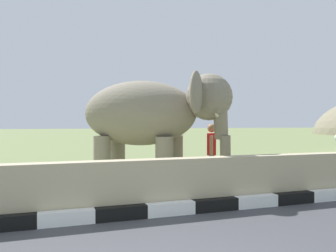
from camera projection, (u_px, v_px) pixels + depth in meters
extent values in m
cube|color=black|center=(6.00, 223.00, 5.36)|extent=(0.90, 0.20, 0.24)
cube|color=white|center=(67.00, 218.00, 5.66)|extent=(0.90, 0.20, 0.24)
cube|color=black|center=(121.00, 213.00, 5.96)|extent=(0.90, 0.20, 0.24)
cube|color=white|center=(170.00, 209.00, 6.26)|extent=(0.90, 0.20, 0.24)
cube|color=black|center=(215.00, 205.00, 6.56)|extent=(0.90, 0.20, 0.24)
cube|color=white|center=(256.00, 202.00, 6.86)|extent=(0.90, 0.20, 0.24)
cube|color=black|center=(293.00, 198.00, 7.16)|extent=(0.90, 0.20, 0.24)
cube|color=white|center=(328.00, 195.00, 7.46)|extent=(0.90, 0.20, 0.24)
cube|color=tan|center=(213.00, 182.00, 6.87)|extent=(28.00, 0.36, 1.00)
cylinder|color=gray|center=(175.00, 160.00, 9.33)|extent=(0.44, 0.44, 1.34)
cylinder|color=gray|center=(164.00, 164.00, 8.48)|extent=(0.44, 0.44, 1.34)
cylinder|color=gray|center=(117.00, 158.00, 9.85)|extent=(0.44, 0.44, 1.34)
cylinder|color=gray|center=(102.00, 162.00, 8.99)|extent=(0.44, 0.44, 1.34)
ellipsoid|color=gray|center=(139.00, 113.00, 9.15)|extent=(3.44, 3.14, 1.70)
sphere|color=gray|center=(209.00, 97.00, 8.59)|extent=(1.16, 1.16, 1.16)
ellipsoid|color=#D84C8C|center=(221.00, 91.00, 8.50)|extent=(0.67, 0.73, 0.44)
ellipsoid|color=gray|center=(209.00, 97.00, 9.37)|extent=(0.73, 0.86, 1.00)
ellipsoid|color=gray|center=(196.00, 92.00, 7.89)|extent=(0.73, 0.86, 1.00)
cylinder|color=gray|center=(221.00, 119.00, 8.50)|extent=(0.61, 0.65, 1.00)
cylinder|color=gray|center=(225.00, 152.00, 8.47)|extent=(0.42, 0.44, 0.82)
cone|color=beige|center=(220.00, 115.00, 8.79)|extent=(0.45, 0.54, 0.22)
cone|color=beige|center=(216.00, 115.00, 8.25)|extent=(0.45, 0.54, 0.22)
cylinder|color=navy|center=(212.00, 169.00, 9.48)|extent=(0.15, 0.15, 0.82)
cylinder|color=navy|center=(211.00, 170.00, 9.28)|extent=(0.15, 0.15, 0.82)
cube|color=red|center=(212.00, 144.00, 9.37)|extent=(0.40, 0.47, 0.58)
cylinder|color=#9E7251|center=(212.00, 144.00, 9.63)|extent=(0.12, 0.12, 0.52)
cylinder|color=#9E7251|center=(211.00, 146.00, 9.12)|extent=(0.14, 0.16, 0.53)
sphere|color=#9E7251|center=(212.00, 128.00, 9.37)|extent=(0.23, 0.23, 0.23)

